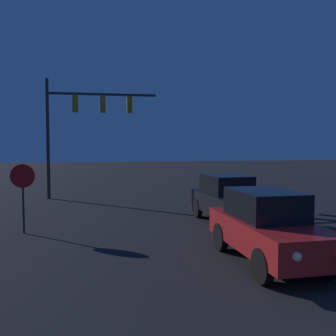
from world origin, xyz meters
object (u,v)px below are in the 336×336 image
at_px(car_near, 267,226).
at_px(stop_sign, 23,185).
at_px(traffic_signal_mast, 81,116).
at_px(car_far, 228,198).

height_order(car_near, stop_sign, stop_sign).
xyz_separation_m(traffic_signal_mast, stop_sign, (-1.47, -7.86, -2.76)).
height_order(car_far, traffic_signal_mast, traffic_signal_mast).
height_order(car_near, traffic_signal_mast, traffic_signal_mast).
height_order(traffic_signal_mast, stop_sign, traffic_signal_mast).
distance_m(car_far, stop_sign, 7.03).
bearing_deg(stop_sign, car_far, 3.58).
bearing_deg(traffic_signal_mast, stop_sign, -100.63).
bearing_deg(car_far, car_near, 78.60).
xyz_separation_m(car_far, stop_sign, (-6.98, -0.44, 0.68)).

